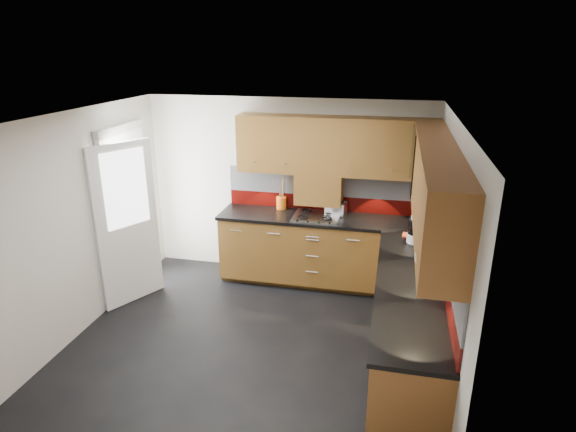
% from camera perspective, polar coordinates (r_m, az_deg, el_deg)
% --- Properties ---
extents(room, '(4.00, 3.80, 2.64)m').
position_cam_1_polar(room, '(4.73, -4.79, 0.74)').
color(room, black).
extents(base_cabinets, '(2.70, 3.20, 0.95)m').
position_cam_1_polar(base_cabinets, '(5.62, 8.29, -8.00)').
color(base_cabinets, brown).
rests_on(base_cabinets, room).
extents(countertop, '(2.72, 3.22, 0.04)m').
position_cam_1_polar(countertop, '(5.40, 8.38, -3.51)').
color(countertop, black).
rests_on(countertop, base_cabinets).
extents(backsplash, '(2.70, 3.20, 0.54)m').
position_cam_1_polar(backsplash, '(5.50, 11.03, -0.01)').
color(backsplash, maroon).
rests_on(backsplash, countertop).
extents(upper_cabinets, '(2.50, 3.20, 0.72)m').
position_cam_1_polar(upper_cabinets, '(5.18, 10.90, 6.05)').
color(upper_cabinets, brown).
rests_on(upper_cabinets, room).
extents(extractor_hood, '(0.60, 0.33, 0.40)m').
position_cam_1_polar(extractor_hood, '(6.22, 3.70, 3.30)').
color(extractor_hood, brown).
rests_on(extractor_hood, room).
extents(glass_cabinet, '(0.32, 0.80, 0.66)m').
position_cam_1_polar(glass_cabinet, '(5.46, 16.10, 6.62)').
color(glass_cabinet, black).
rests_on(glass_cabinet, room).
extents(back_door, '(0.42, 1.19, 2.04)m').
position_cam_1_polar(back_door, '(6.24, -18.41, -0.03)').
color(back_door, white).
rests_on(back_door, room).
extents(gas_hob, '(0.59, 0.52, 0.05)m').
position_cam_1_polar(gas_hob, '(6.16, 3.39, -0.03)').
color(gas_hob, silver).
rests_on(gas_hob, countertop).
extents(utensil_pot, '(0.13, 0.13, 0.48)m').
position_cam_1_polar(utensil_pot, '(6.45, -0.78, 1.75)').
color(utensil_pot, orange).
rests_on(utensil_pot, countertop).
extents(toaster, '(0.29, 0.21, 0.19)m').
position_cam_1_polar(toaster, '(6.24, 5.70, 0.91)').
color(toaster, silver).
rests_on(toaster, countertop).
extents(food_processor, '(0.19, 0.19, 0.31)m').
position_cam_1_polar(food_processor, '(5.52, 14.92, -1.64)').
color(food_processor, white).
rests_on(food_processor, countertop).
extents(paper_towel, '(0.12, 0.12, 0.24)m').
position_cam_1_polar(paper_towel, '(4.77, 15.94, -5.50)').
color(paper_towel, white).
rests_on(paper_towel, countertop).
extents(orange_cloth, '(0.16, 0.14, 0.02)m').
position_cam_1_polar(orange_cloth, '(5.74, 14.17, -2.21)').
color(orange_cloth, '#EB481A').
rests_on(orange_cloth, countertop).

